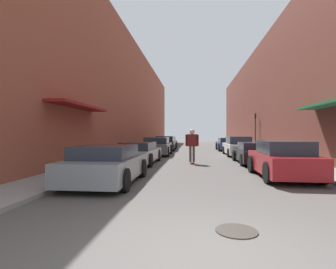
{
  "coord_description": "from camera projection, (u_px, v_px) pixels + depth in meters",
  "views": [
    {
      "loc": [
        -0.26,
        -3.42,
        1.64
      ],
      "look_at": [
        -1.63,
        10.51,
        1.58
      ],
      "focal_mm": 28.0,
      "sensor_mm": 36.0,
      "label": 1
    }
  ],
  "objects": [
    {
      "name": "building_row_left",
      "position": [
        121.0,
        99.0,
        27.79
      ],
      "size": [
        4.9,
        47.54,
        10.66
      ],
      "color": "brown",
      "rests_on": "ground"
    },
    {
      "name": "parked_car_left_0",
      "position": [
        107.0,
        164.0,
        8.59
      ],
      "size": [
        2.05,
        4.11,
        1.25
      ],
      "color": "gray",
      "rests_on": "ground"
    },
    {
      "name": "ground",
      "position": [
        197.0,
        153.0,
        22.31
      ],
      "size": [
        104.59,
        104.59,
        0.0
      ],
      "primitive_type": "plane",
      "color": "#4C4947"
    },
    {
      "name": "skateboarder",
      "position": [
        192.0,
        142.0,
        14.2
      ],
      "size": [
        0.72,
        0.78,
        1.87
      ],
      "color": "brown",
      "rests_on": "ground"
    },
    {
      "name": "parked_car_left_2",
      "position": [
        157.0,
        146.0,
        19.69
      ],
      "size": [
        2.02,
        4.38,
        1.35
      ],
      "color": "#515459",
      "rests_on": "ground"
    },
    {
      "name": "traffic_light",
      "position": [
        255.0,
        127.0,
        25.14
      ],
      "size": [
        0.16,
        0.22,
        3.45
      ],
      "color": "#2D2D2D",
      "rests_on": "curb_strip_right"
    },
    {
      "name": "parked_car_right_3",
      "position": [
        228.0,
        144.0,
        25.15
      ],
      "size": [
        2.08,
        4.42,
        1.22
      ],
      "color": "navy",
      "rests_on": "ground"
    },
    {
      "name": "parked_car_left_1",
      "position": [
        139.0,
        153.0,
        14.13
      ],
      "size": [
        1.86,
        4.76,
        1.17
      ],
      "color": "#B7B7BC",
      "rests_on": "ground"
    },
    {
      "name": "curb_strip_left",
      "position": [
        148.0,
        148.0,
        27.53
      ],
      "size": [
        1.8,
        47.54,
        0.12
      ],
      "color": "gray",
      "rests_on": "ground"
    },
    {
      "name": "parked_car_right_1",
      "position": [
        256.0,
        153.0,
        14.24
      ],
      "size": [
        2.08,
        4.22,
        1.15
      ],
      "color": "black",
      "rests_on": "ground"
    },
    {
      "name": "parked_car_right_2",
      "position": [
        238.0,
        146.0,
        19.34
      ],
      "size": [
        1.86,
        4.66,
        1.41
      ],
      "color": "silver",
      "rests_on": "ground"
    },
    {
      "name": "manhole_cover",
      "position": [
        236.0,
        231.0,
        4.38
      ],
      "size": [
        0.7,
        0.7,
        0.02
      ],
      "color": "#332D28",
      "rests_on": "ground"
    },
    {
      "name": "curb_strip_right",
      "position": [
        246.0,
        149.0,
        26.55
      ],
      "size": [
        1.8,
        47.54,
        0.12
      ],
      "color": "gray",
      "rests_on": "ground"
    },
    {
      "name": "parked_car_left_3",
      "position": [
        165.0,
        143.0,
        25.47
      ],
      "size": [
        1.98,
        4.8,
        1.37
      ],
      "color": "#232326",
      "rests_on": "ground"
    },
    {
      "name": "parked_car_right_0",
      "position": [
        282.0,
        160.0,
        9.61
      ],
      "size": [
        1.87,
        3.98,
        1.37
      ],
      "color": "maroon",
      "rests_on": "ground"
    },
    {
      "name": "parked_car_left_4",
      "position": [
        169.0,
        142.0,
        30.98
      ],
      "size": [
        1.85,
        4.43,
        1.24
      ],
      "color": "black",
      "rests_on": "ground"
    },
    {
      "name": "building_row_right",
      "position": [
        276.0,
        99.0,
        26.23
      ],
      "size": [
        4.9,
        47.54,
        10.21
      ],
      "color": "brown",
      "rests_on": "ground"
    }
  ]
}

